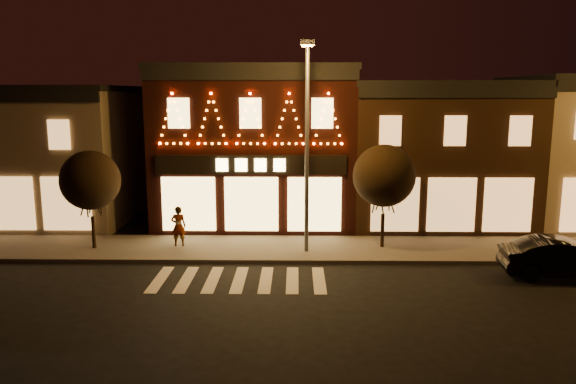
{
  "coord_description": "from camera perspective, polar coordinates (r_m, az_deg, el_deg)",
  "views": [
    {
      "loc": [
        2.13,
        -15.83,
        6.94
      ],
      "look_at": [
        1.83,
        4.0,
        3.37
      ],
      "focal_mm": 34.47,
      "sensor_mm": 36.0,
      "label": 1
    }
  ],
  "objects": [
    {
      "name": "ground",
      "position": [
        17.42,
        -6.41,
        -13.34
      ],
      "size": [
        120.0,
        120.0,
        0.0
      ],
      "primitive_type": "plane",
      "color": "black",
      "rests_on": "ground"
    },
    {
      "name": "sidewalk_far",
      "position": [
        24.8,
        0.52,
        -5.86
      ],
      "size": [
        44.0,
        4.0,
        0.15
      ],
      "primitive_type": "cube",
      "color": "#47423D",
      "rests_on": "ground"
    },
    {
      "name": "building_left",
      "position": [
        33.6,
        -25.97,
        3.59
      ],
      "size": [
        12.2,
        8.28,
        7.3
      ],
      "color": "#70644F",
      "rests_on": "ground"
    },
    {
      "name": "building_pulp",
      "position": [
        30.01,
        -3.23,
        4.89
      ],
      "size": [
        10.2,
        8.34,
        8.3
      ],
      "color": "black",
      "rests_on": "ground"
    },
    {
      "name": "building_right_a",
      "position": [
        30.88,
        14.69,
        3.98
      ],
      "size": [
        9.2,
        8.28,
        7.5
      ],
      "color": "#382213",
      "rests_on": "ground"
    },
    {
      "name": "streetlamp_mid",
      "position": [
        23.03,
        1.98,
        6.19
      ],
      "size": [
        0.56,
        2.01,
        8.82
      ],
      "rotation": [
        0.0,
        0.0,
        0.02
      ],
      "color": "#59595E",
      "rests_on": "sidewalk_far"
    },
    {
      "name": "tree_left",
      "position": [
        25.51,
        -19.73,
        1.14
      ],
      "size": [
        2.59,
        2.59,
        4.33
      ],
      "rotation": [
        0.0,
        0.0,
        -0.07
      ],
      "color": "black",
      "rests_on": "sidewalk_far"
    },
    {
      "name": "tree_right",
      "position": [
        24.52,
        9.89,
        1.66
      ],
      "size": [
        2.74,
        2.74,
        4.58
      ],
      "rotation": [
        0.0,
        0.0,
        -0.19
      ],
      "color": "black",
      "rests_on": "sidewalk_far"
    },
    {
      "name": "dark_sedan",
      "position": [
        23.51,
        26.59,
        -6.15
      ],
      "size": [
        4.72,
        2.02,
        1.51
      ],
      "primitive_type": "imported",
      "rotation": [
        0.0,
        0.0,
        1.48
      ],
      "color": "black",
      "rests_on": "ground"
    },
    {
      "name": "pedestrian",
      "position": [
        25.25,
        -11.23,
        -3.47
      ],
      "size": [
        0.7,
        0.49,
        1.81
      ],
      "primitive_type": "imported",
      "rotation": [
        0.0,
        0.0,
        3.23
      ],
      "color": "gray",
      "rests_on": "sidewalk_far"
    }
  ]
}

